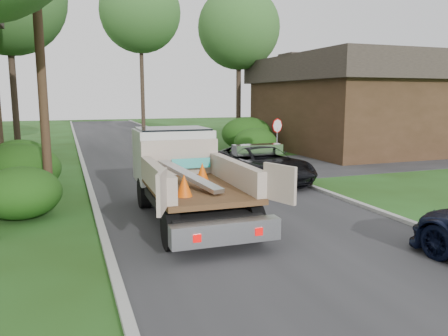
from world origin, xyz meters
TOP-DOWN VIEW (x-y plane):
  - ground at (0.00, 0.00)m, footprint 120.00×120.00m
  - road at (0.00, 10.00)m, footprint 8.00×90.00m
  - side_street at (12.00, 9.00)m, footprint 16.00×7.00m
  - curb_left at (-4.10, 10.00)m, footprint 0.20×90.00m
  - curb_right at (4.10, 10.00)m, footprint 0.20×90.00m
  - stop_sign at (5.20, 9.00)m, footprint 0.71×0.32m
  - utility_pole at (-5.48, 4.98)m, footprint 2.42×1.25m
  - house_right at (13.00, 14.00)m, footprint 9.72×12.96m
  - hedge_left_a at (-6.20, 3.00)m, footprint 2.34×2.34m
  - hedge_left_b at (-6.50, 6.50)m, footprint 2.86×2.86m
  - hedge_left_c at (-6.80, 10.00)m, footprint 2.60×2.60m
  - hedge_right_a at (5.80, 13.00)m, footprint 2.60×2.60m
  - hedge_right_b at (6.50, 16.00)m, footprint 3.38×3.38m
  - tree_right_far at (7.50, 20.00)m, footprint 6.00×6.00m
  - tree_center_far at (2.00, 30.00)m, footprint 7.20×7.20m
  - flatbed_truck at (-1.57, 2.05)m, footprint 3.15×6.75m
  - black_pickup at (2.80, 5.72)m, footprint 3.28×5.74m

SIDE VIEW (x-z plane):
  - ground at x=0.00m, z-range 0.00..0.00m
  - road at x=0.00m, z-range -0.01..0.01m
  - side_street at x=12.00m, z-range 0.00..0.02m
  - curb_left at x=-4.10m, z-range 0.00..0.12m
  - curb_right at x=4.10m, z-range 0.00..0.12m
  - black_pickup at x=2.80m, z-range 0.00..1.51m
  - hedge_left_a at x=-6.20m, z-range 0.00..1.53m
  - hedge_left_c at x=-6.80m, z-range 0.00..1.70m
  - hedge_right_a at x=5.80m, z-range 0.00..1.70m
  - hedge_left_b at x=-6.50m, z-range 0.00..1.87m
  - hedge_right_b at x=6.50m, z-range 0.00..2.21m
  - flatbed_truck at x=-1.57m, z-range 0.11..2.65m
  - stop_sign at x=5.20m, z-range 0.54..3.02m
  - house_right at x=13.00m, z-range 0.06..6.26m
  - utility_pole at x=-5.48m, z-range 0.17..10.17m
  - tree_right_far at x=7.50m, z-range 2.73..14.23m
  - tree_center_far at x=2.00m, z-range 3.68..18.28m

